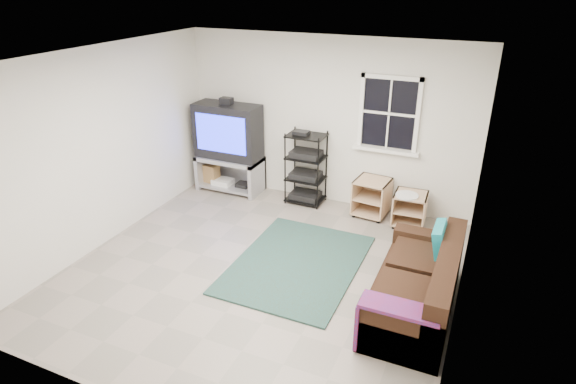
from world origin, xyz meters
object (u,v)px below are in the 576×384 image
at_px(side_table_right, 410,207).
at_px(sofa, 418,288).
at_px(av_rack, 306,173).
at_px(tv_unit, 229,141).
at_px(side_table_left, 372,196).

relative_size(side_table_right, sofa, 0.29).
xyz_separation_m(av_rack, side_table_right, (1.68, -0.11, -0.22)).
bearing_deg(tv_unit, av_rack, 2.50).
height_order(av_rack, sofa, av_rack).
relative_size(tv_unit, side_table_left, 2.76).
bearing_deg(av_rack, tv_unit, -177.50).
height_order(av_rack, side_table_right, av_rack).
bearing_deg(sofa, tv_unit, 149.99).
xyz_separation_m(av_rack, side_table_left, (1.09, 0.01, -0.20)).
bearing_deg(av_rack, side_table_left, 0.41).
xyz_separation_m(tv_unit, av_rack, (1.35, 0.06, -0.37)).
height_order(side_table_left, sofa, sofa).
height_order(side_table_left, side_table_right, side_table_left).
relative_size(tv_unit, sofa, 0.87).
height_order(av_rack, side_table_left, av_rack).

